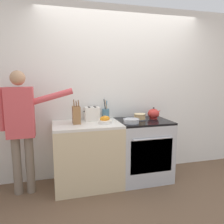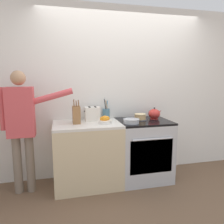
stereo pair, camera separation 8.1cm
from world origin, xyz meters
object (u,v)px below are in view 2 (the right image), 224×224
(knife_block, at_px, (76,115))
(fruit_bowl, at_px, (105,120))
(tea_kettle, at_px, (154,114))
(person_baker, at_px, (22,122))
(stove_range, at_px, (143,150))
(layer_cake, at_px, (140,117))
(utensil_crock, at_px, (106,114))
(mixing_bowl, at_px, (131,121))
(toaster, at_px, (92,114))

(knife_block, xyz_separation_m, fruit_bowl, (0.38, -0.09, -0.08))
(tea_kettle, relative_size, person_baker, 0.14)
(stove_range, bearing_deg, layer_cake, 121.47)
(utensil_crock, distance_m, fruit_bowl, 0.30)
(mixing_bowl, relative_size, fruit_bowl, 1.18)
(fruit_bowl, distance_m, toaster, 0.29)
(layer_cake, distance_m, toaster, 0.71)
(fruit_bowl, bearing_deg, toaster, 118.46)
(mixing_bowl, xyz_separation_m, toaster, (-0.49, 0.33, 0.07))
(fruit_bowl, xyz_separation_m, person_baker, (-1.08, 0.05, 0.02))
(person_baker, bearing_deg, utensil_crock, 6.72)
(fruit_bowl, xyz_separation_m, toaster, (-0.13, 0.25, 0.05))
(mixing_bowl, xyz_separation_m, utensil_crock, (-0.28, 0.37, 0.05))
(fruit_bowl, relative_size, toaster, 0.83)
(mixing_bowl, height_order, knife_block, knife_block)
(stove_range, xyz_separation_m, mixing_bowl, (-0.24, -0.14, 0.48))
(knife_block, height_order, fruit_bowl, knife_block)
(stove_range, distance_m, knife_block, 1.14)
(knife_block, xyz_separation_m, person_baker, (-0.70, -0.03, -0.06))
(stove_range, xyz_separation_m, tea_kettle, (0.21, 0.09, 0.53))
(mixing_bowl, xyz_separation_m, fruit_bowl, (-0.36, 0.09, 0.01))
(person_baker, bearing_deg, mixing_bowl, -10.11)
(stove_range, distance_m, layer_cake, 0.50)
(layer_cake, relative_size, toaster, 0.91)
(layer_cake, distance_m, utensil_crock, 0.51)
(mixing_bowl, distance_m, person_baker, 1.45)
(stove_range, xyz_separation_m, fruit_bowl, (-0.60, -0.05, 0.50))
(tea_kettle, bearing_deg, knife_block, -177.19)
(stove_range, height_order, fruit_bowl, fruit_bowl)
(tea_kettle, bearing_deg, utensil_crock, 168.83)
(knife_block, bearing_deg, fruit_bowl, -12.64)
(knife_block, distance_m, utensil_crock, 0.51)
(fruit_bowl, bearing_deg, stove_range, 5.10)
(mixing_bowl, xyz_separation_m, person_baker, (-1.44, 0.14, 0.03))
(layer_cake, height_order, toaster, toaster)
(toaster, bearing_deg, utensil_crock, 10.41)
(fruit_bowl, bearing_deg, knife_block, 167.36)
(tea_kettle, distance_m, mixing_bowl, 0.51)
(tea_kettle, height_order, fruit_bowl, tea_kettle)
(mixing_bowl, bearing_deg, tea_kettle, 27.14)
(stove_range, bearing_deg, mixing_bowl, -149.81)
(utensil_crock, distance_m, person_baker, 1.19)
(tea_kettle, height_order, toaster, toaster)
(stove_range, height_order, toaster, toaster)
(mixing_bowl, height_order, person_baker, person_baker)
(layer_cake, xyz_separation_m, utensil_crock, (-0.48, 0.17, 0.04))
(mixing_bowl, distance_m, utensil_crock, 0.47)
(utensil_crock, bearing_deg, person_baker, -168.74)
(tea_kettle, distance_m, toaster, 0.95)
(tea_kettle, xyz_separation_m, person_baker, (-1.89, -0.09, -0.01))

